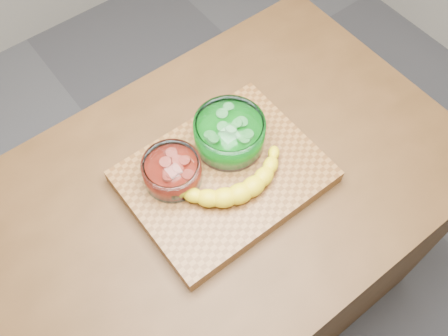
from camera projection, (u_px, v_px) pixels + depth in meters
ground at (224, 292)px, 1.98m from camera, size 3.50×3.50×0.00m
counter at (224, 250)px, 1.60m from camera, size 1.20×0.80×0.90m
cutting_board at (224, 177)px, 1.19m from camera, size 0.45×0.35×0.04m
bowl_red at (172, 171)px, 1.14m from camera, size 0.14×0.14×0.06m
bowl_green at (229, 134)px, 1.19m from camera, size 0.17×0.17×0.08m
banana at (233, 176)px, 1.15m from camera, size 0.30×0.17×0.04m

